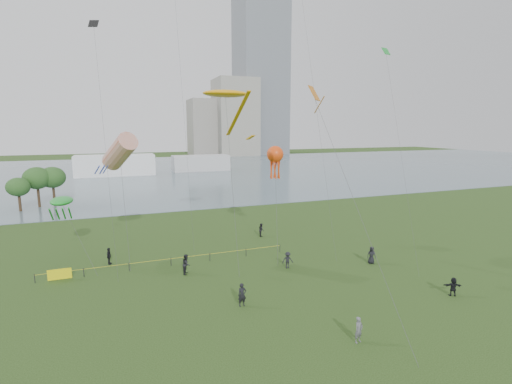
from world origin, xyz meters
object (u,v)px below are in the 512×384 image
object	(u,v)px
kite_flyer	(359,330)
kite_octopus	(275,155)
kite_stingray	(226,94)
fence	(105,269)

from	to	relation	value
kite_flyer	kite_octopus	world-z (taller)	kite_octopus
kite_flyer	kite_octopus	xyz separation A→B (m)	(3.63, 21.99, 9.67)
kite_stingray	kite_octopus	xyz separation A→B (m)	(6.15, 0.64, -6.75)
kite_flyer	kite_octopus	distance (m)	24.30
fence	kite_stingray	distance (m)	21.47
fence	kite_stingray	xyz separation A→B (m)	(13.04, 3.36, 16.73)
fence	kite_flyer	world-z (taller)	kite_flyer
fence	kite_flyer	size ratio (longest dim) A/B	13.93
kite_flyer	kite_octopus	size ratio (longest dim) A/B	0.15
kite_stingray	kite_octopus	size ratio (longest dim) A/B	1.53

